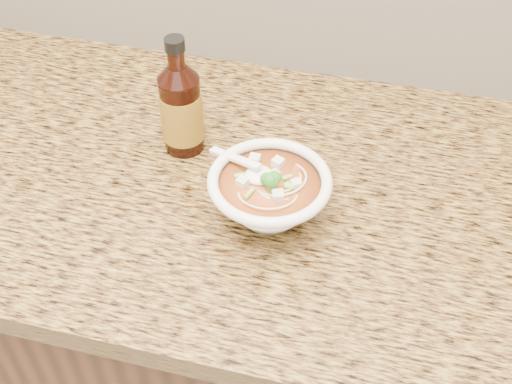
# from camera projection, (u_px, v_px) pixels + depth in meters

# --- Properties ---
(cabinet) EXTENTS (4.00, 0.65, 0.86)m
(cabinet) POSITION_uv_depth(u_px,v_px,m) (221.00, 330.00, 1.36)
(cabinet) COLOR black
(cabinet) RESTS_ON ground
(counter_slab) EXTENTS (4.00, 0.68, 0.04)m
(counter_slab) POSITION_uv_depth(u_px,v_px,m) (210.00, 177.00, 1.05)
(counter_slab) COLOR olive
(counter_slab) RESTS_ON cabinet
(soup_bowl) EXTENTS (0.19, 0.18, 0.10)m
(soup_bowl) POSITION_uv_depth(u_px,v_px,m) (269.00, 196.00, 0.93)
(soup_bowl) COLOR white
(soup_bowl) RESTS_ON counter_slab
(hot_sauce_bottle) EXTENTS (0.09, 0.09, 0.21)m
(hot_sauce_bottle) POSITION_uv_depth(u_px,v_px,m) (181.00, 109.00, 1.02)
(hot_sauce_bottle) COLOR #330E06
(hot_sauce_bottle) RESTS_ON counter_slab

